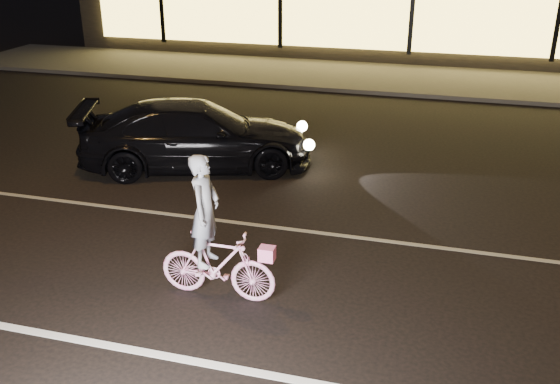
% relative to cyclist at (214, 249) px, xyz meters
% --- Properties ---
extents(ground, '(90.00, 90.00, 0.00)m').
position_rel_cyclist_xyz_m(ground, '(1.25, 0.16, -0.70)').
color(ground, black).
rests_on(ground, ground).
extents(lane_stripe_near, '(60.00, 0.12, 0.01)m').
position_rel_cyclist_xyz_m(lane_stripe_near, '(1.25, -1.34, -0.70)').
color(lane_stripe_near, silver).
rests_on(lane_stripe_near, ground).
extents(lane_stripe_far, '(60.00, 0.10, 0.01)m').
position_rel_cyclist_xyz_m(lane_stripe_far, '(1.25, 2.16, -0.70)').
color(lane_stripe_far, gray).
rests_on(lane_stripe_far, ground).
extents(sidewalk, '(30.00, 4.00, 0.12)m').
position_rel_cyclist_xyz_m(sidewalk, '(1.25, 13.16, -0.64)').
color(sidewalk, '#383533').
rests_on(sidewalk, ground).
extents(cyclist, '(1.57, 0.54, 1.98)m').
position_rel_cyclist_xyz_m(cyclist, '(0.00, 0.00, 0.00)').
color(cyclist, '#F94DAC').
rests_on(cyclist, ground).
extents(sedan, '(4.96, 3.32, 1.33)m').
position_rel_cyclist_xyz_m(sedan, '(-2.08, 4.42, -0.04)').
color(sedan, black).
rests_on(sedan, ground).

